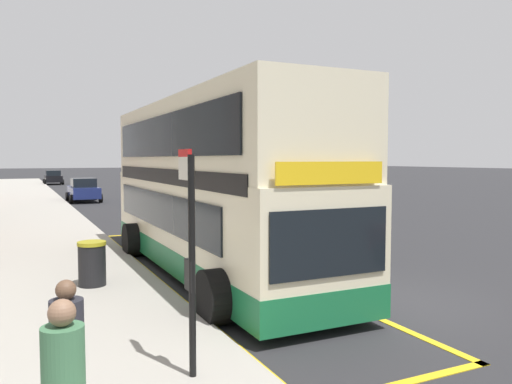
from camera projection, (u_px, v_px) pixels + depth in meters
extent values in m
plane|color=#28282B|center=(115.00, 197.00, 39.12)|extent=(260.00, 260.00, 0.00)
cube|color=#A39E93|center=(16.00, 199.00, 36.10)|extent=(6.00, 76.00, 0.14)
cube|color=beige|center=(210.00, 220.00, 12.99)|extent=(2.49, 10.98, 2.30)
cube|color=beige|center=(210.00, 139.00, 12.85)|extent=(2.47, 10.76, 1.90)
cube|color=#196B3D|center=(210.00, 253.00, 13.05)|extent=(2.51, 11.00, 0.60)
cube|color=black|center=(210.00, 175.00, 12.91)|extent=(2.52, 10.10, 0.36)
cube|color=black|center=(158.00, 210.00, 12.79)|extent=(0.04, 8.78, 0.90)
cube|color=black|center=(161.00, 136.00, 12.30)|extent=(0.04, 9.66, 1.00)
cube|color=black|center=(331.00, 243.00, 8.02)|extent=(2.19, 0.04, 1.10)
cube|color=yellow|center=(331.00, 173.00, 7.94)|extent=(1.99, 0.04, 0.36)
cylinder|color=black|center=(217.00, 297.00, 8.92)|extent=(0.56, 1.00, 1.00)
cylinder|color=black|center=(342.00, 281.00, 10.07)|extent=(0.56, 1.00, 1.00)
cylinder|color=black|center=(134.00, 240.00, 15.19)|extent=(0.56, 1.00, 1.00)
cylinder|color=black|center=(217.00, 234.00, 16.34)|extent=(0.56, 1.00, 1.00)
cube|color=gold|center=(154.00, 277.00, 12.50)|extent=(0.16, 14.71, 0.01)
cube|color=gold|center=(260.00, 266.00, 13.76)|extent=(0.16, 14.71, 0.01)
cube|color=gold|center=(403.00, 383.00, 6.58)|extent=(3.09, 0.16, 0.01)
cube|color=gold|center=(145.00, 234.00, 19.68)|extent=(3.09, 0.16, 0.01)
cylinder|color=black|center=(192.00, 267.00, 6.40)|extent=(0.09, 0.09, 2.86)
cube|color=silver|center=(185.00, 168.00, 6.55)|extent=(0.05, 0.42, 0.30)
cube|color=red|center=(185.00, 153.00, 6.53)|extent=(0.05, 0.42, 0.10)
cube|color=black|center=(190.00, 275.00, 6.50)|extent=(0.06, 0.28, 0.40)
cube|color=maroon|center=(218.00, 193.00, 33.06)|extent=(1.76, 4.20, 0.72)
cube|color=black|center=(219.00, 184.00, 32.93)|extent=(1.52, 1.90, 0.60)
cylinder|color=black|center=(198.00, 198.00, 33.86)|extent=(0.22, 0.60, 0.60)
cylinder|color=black|center=(224.00, 197.00, 34.66)|extent=(0.22, 0.60, 0.60)
cylinder|color=black|center=(212.00, 201.00, 31.51)|extent=(0.22, 0.60, 0.60)
cylinder|color=black|center=(239.00, 200.00, 32.32)|extent=(0.22, 0.60, 0.60)
cube|color=black|center=(53.00, 179.00, 57.62)|extent=(1.76, 4.20, 0.72)
cube|color=black|center=(53.00, 173.00, 57.49)|extent=(1.52, 1.90, 0.60)
cylinder|color=black|center=(44.00, 182.00, 58.41)|extent=(0.22, 0.60, 0.60)
cylinder|color=black|center=(61.00, 181.00, 59.22)|extent=(0.22, 0.60, 0.60)
cylinder|color=black|center=(45.00, 182.00, 56.07)|extent=(0.22, 0.60, 0.60)
cylinder|color=black|center=(63.00, 182.00, 56.87)|extent=(0.22, 0.60, 0.60)
cube|color=navy|center=(84.00, 192.00, 34.48)|extent=(1.76, 4.20, 0.72)
cube|color=black|center=(84.00, 183.00, 34.34)|extent=(1.52, 1.90, 0.60)
cylinder|color=black|center=(67.00, 196.00, 35.27)|extent=(0.22, 0.60, 0.60)
cylinder|color=black|center=(95.00, 196.00, 36.08)|extent=(0.22, 0.60, 0.60)
cylinder|color=black|center=(71.00, 199.00, 32.93)|extent=(0.22, 0.60, 0.60)
cylinder|color=black|center=(101.00, 198.00, 33.73)|extent=(0.22, 0.60, 0.60)
cylinder|color=#3F724C|center=(63.00, 366.00, 4.01)|extent=(0.34, 0.34, 0.65)
sphere|color=#8C664C|center=(62.00, 313.00, 3.98)|extent=(0.22, 0.22, 0.22)
cylinder|color=#26262D|center=(67.00, 329.00, 5.10)|extent=(0.34, 0.34, 0.61)
sphere|color=brown|center=(66.00, 290.00, 5.08)|extent=(0.21, 0.21, 0.21)
cylinder|color=black|center=(92.00, 265.00, 11.10)|extent=(0.59, 0.59, 0.90)
cylinder|color=#A5991E|center=(92.00, 243.00, 11.07)|extent=(0.62, 0.62, 0.08)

